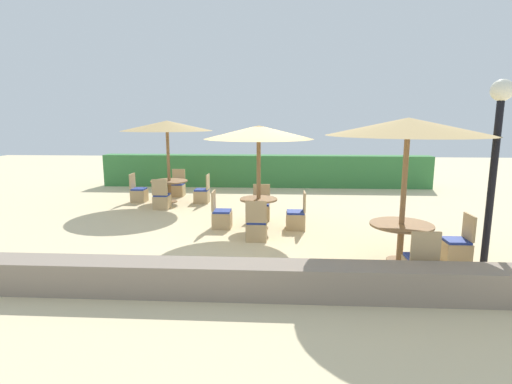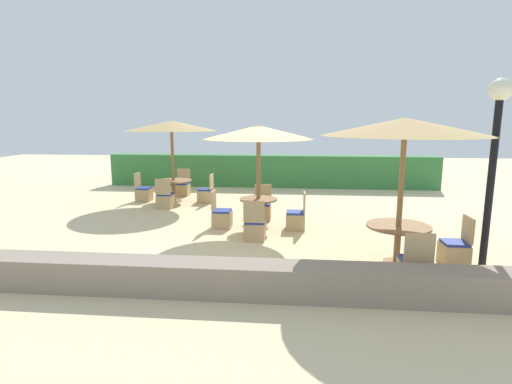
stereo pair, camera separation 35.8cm
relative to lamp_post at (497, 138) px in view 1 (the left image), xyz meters
name	(u,v)px [view 1 (the left image)]	position (x,y,z in m)	size (l,w,h in m)	color
ground_plane	(255,234)	(-4.21, 2.10, -2.35)	(40.00, 40.00, 0.00)	beige
hedge_row	(265,171)	(-4.21, 8.92, -1.72)	(13.00, 0.70, 1.26)	#387A3D
stone_border	(241,279)	(-4.21, -1.23, -2.09)	(10.00, 0.56, 0.51)	gray
lamp_post	(497,138)	(0.00, 0.00, 0.00)	(0.36, 0.36, 3.32)	black
parasol_center	(259,133)	(-4.14, 2.59, 0.00)	(2.62, 2.62, 2.53)	olive
round_table_center	(259,206)	(-4.14, 2.59, -1.79)	(0.92, 0.92, 0.76)	olive
patio_chair_center_west	(221,217)	(-5.07, 2.61, -2.09)	(0.46, 0.46, 0.93)	tan
patio_chair_center_north	(261,210)	(-4.12, 3.54, -2.09)	(0.46, 0.46, 0.93)	tan
patio_chair_center_east	(296,219)	(-3.21, 2.61, -2.09)	(0.46, 0.46, 0.93)	tan
patio_chair_center_south	(257,229)	(-4.14, 1.63, -2.09)	(0.46, 0.46, 0.93)	tan
parasol_front_right	(408,127)	(-1.34, 0.44, 0.18)	(2.96, 2.96, 2.70)	olive
round_table_front_right	(401,231)	(-1.34, 0.44, -1.76)	(1.16, 1.16, 0.74)	olive
patio_chair_front_right_east	(456,249)	(-0.29, 0.44, -2.09)	(0.46, 0.46, 0.93)	tan
patio_chair_front_right_south	(420,268)	(-1.32, -0.58, -2.09)	(0.46, 0.46, 0.93)	tan
parasol_back_left	(167,126)	(-7.22, 5.65, 0.11)	(2.90, 2.90, 2.63)	olive
round_table_back_left	(169,185)	(-7.22, 5.65, -1.77)	(1.19, 1.19, 0.71)	olive
patio_chair_back_left_north	(178,189)	(-7.22, 6.72, -2.09)	(0.46, 0.46, 0.93)	tan
patio_chair_back_left_west	(139,194)	(-8.24, 5.63, -2.09)	(0.46, 0.46, 0.93)	tan
patio_chair_back_left_south	(162,200)	(-7.18, 4.64, -2.09)	(0.46, 0.46, 0.93)	tan
patio_chair_back_left_east	(202,195)	(-6.13, 5.60, -2.09)	(0.46, 0.46, 0.93)	tan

